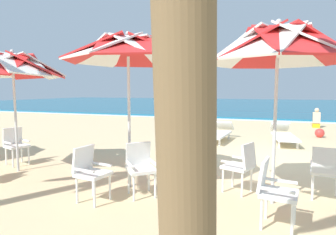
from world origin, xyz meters
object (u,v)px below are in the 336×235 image
object	(u,v)px
sun_lounger_0	(284,135)
beach_umbrella_1	(128,51)
plastic_chair_5	(15,143)
plastic_chair_2	(241,164)
plastic_chair_3	(140,165)
plastic_chair_4	(90,170)
plastic_chair_0	(326,169)
beachgoer_seated	(316,121)
beach_ball	(320,133)
plastic_chair_1	(273,188)
sun_lounger_1	(219,133)
beach_umbrella_0	(278,47)
beach_umbrella_2	(13,67)

from	to	relation	value
sun_lounger_0	beach_umbrella_1	bearing A→B (deg)	-117.79
plastic_chair_5	plastic_chair_2	bearing A→B (deg)	-1.19
plastic_chair_3	plastic_chair_5	size ratio (longest dim) A/B	1.00
plastic_chair_3	plastic_chair_4	world-z (taller)	same
plastic_chair_0	beachgoer_seated	xyz separation A→B (m)	(1.24, 9.72, -0.20)
plastic_chair_2	plastic_chair_5	size ratio (longest dim) A/B	1.00
plastic_chair_4	beach_umbrella_1	bearing A→B (deg)	71.35
plastic_chair_3	beach_ball	world-z (taller)	plastic_chair_3
beachgoer_seated	plastic_chair_5	bearing A→B (deg)	-128.27
beach_umbrella_1	plastic_chair_4	size ratio (longest dim) A/B	3.18
plastic_chair_1	beachgoer_seated	xyz separation A→B (m)	(2.04, 10.92, -0.20)
beachgoer_seated	beach_umbrella_1	bearing A→B (deg)	-113.64
plastic_chair_1	plastic_chair_5	world-z (taller)	same
sun_lounger_0	plastic_chair_5	bearing A→B (deg)	-140.86
plastic_chair_3	sun_lounger_1	bearing A→B (deg)	85.84
plastic_chair_2	sun_lounger_0	distance (m)	5.12
plastic_chair_2	plastic_chair_4	bearing A→B (deg)	-152.42
beach_umbrella_0	sun_lounger_1	distance (m)	5.73
beach_umbrella_1	plastic_chair_2	bearing A→B (deg)	9.97
plastic_chair_1	plastic_chair_2	distance (m)	1.18
plastic_chair_3	plastic_chair_5	world-z (taller)	same
sun_lounger_1	beach_umbrella_1	bearing A→B (deg)	-98.35
plastic_chair_3	beach_umbrella_2	bearing A→B (deg)	173.74
plastic_chair_5	sun_lounger_0	distance (m)	7.82
beach_ball	beach_umbrella_1	bearing A→B (deg)	-120.42
plastic_chair_4	beach_umbrella_2	size ratio (longest dim) A/B	0.33
beach_umbrella_0	plastic_chair_2	xyz separation A→B (m)	(-0.50, 0.29, -1.87)
plastic_chair_0	plastic_chair_5	bearing A→B (deg)	-179.82
plastic_chair_3	sun_lounger_0	bearing A→B (deg)	66.44
plastic_chair_4	beach_ball	bearing A→B (deg)	60.69
beach_umbrella_0	plastic_chair_3	world-z (taller)	beach_umbrella_0
plastic_chair_0	sun_lounger_1	bearing A→B (deg)	117.96
plastic_chair_0	plastic_chair_1	distance (m)	1.44
plastic_chair_3	beachgoer_seated	distance (m)	11.27
beach_umbrella_1	sun_lounger_0	distance (m)	6.44
plastic_chair_3	plastic_chair_0	bearing A→B (deg)	15.05
plastic_chair_0	plastic_chair_4	bearing A→B (deg)	-159.89
plastic_chair_2	beach_umbrella_2	bearing A→B (deg)	-176.24
beach_umbrella_0	beach_umbrella_2	size ratio (longest dim) A/B	1.07
plastic_chair_3	beachgoer_seated	xyz separation A→B (m)	(4.10, 10.49, -0.20)
beach_umbrella_0	sun_lounger_0	world-z (taller)	beach_umbrella_0
sun_lounger_1	plastic_chair_3	bearing A→B (deg)	-94.16
plastic_chair_1	sun_lounger_1	size ratio (longest dim) A/B	0.39
plastic_chair_4	plastic_chair_5	world-z (taller)	same
beach_umbrella_1	sun_lounger_0	bearing A→B (deg)	62.21
plastic_chair_3	sun_lounger_0	size ratio (longest dim) A/B	0.39
plastic_chair_4	sun_lounger_1	xyz separation A→B (m)	(1.03, 5.93, -0.22)
beachgoer_seated	beach_umbrella_2	bearing A→B (deg)	-125.24
sun_lounger_0	sun_lounger_1	world-z (taller)	same
plastic_chair_2	beach_ball	distance (m)	7.10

